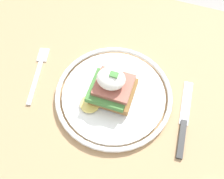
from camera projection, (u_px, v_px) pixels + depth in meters
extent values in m
plane|color=#9E9993|center=(113.00, 174.00, 1.24)|extent=(6.00, 6.00, 0.00)
cube|color=tan|center=(114.00, 100.00, 0.61)|extent=(1.02, 0.64, 0.03)
cylinder|color=tan|center=(26.00, 55.00, 1.12)|extent=(0.06, 0.06, 0.71)
cylinder|color=white|center=(112.00, 96.00, 0.59)|extent=(0.22, 0.22, 0.01)
torus|color=white|center=(112.00, 95.00, 0.58)|extent=(0.25, 0.25, 0.01)
cube|color=olive|center=(112.00, 92.00, 0.57)|extent=(0.08, 0.08, 0.02)
cube|color=#427A38|center=(110.00, 90.00, 0.56)|extent=(0.08, 0.08, 0.01)
cube|color=#9E5647|center=(114.00, 86.00, 0.55)|extent=(0.07, 0.07, 0.01)
ellipsoid|color=white|center=(111.00, 80.00, 0.53)|extent=(0.06, 0.05, 0.03)
cylinder|color=#EAD166|center=(90.00, 104.00, 0.57)|extent=(0.04, 0.04, 0.00)
cube|color=#47843D|center=(112.00, 75.00, 0.51)|extent=(0.02, 0.01, 0.00)
cube|color=silver|center=(35.00, 82.00, 0.61)|extent=(0.03, 0.11, 0.00)
cube|color=silver|center=(43.00, 55.00, 0.64)|extent=(0.03, 0.04, 0.00)
cube|color=#2D2D2D|center=(182.00, 139.00, 0.54)|extent=(0.02, 0.08, 0.01)
cube|color=silver|center=(186.00, 103.00, 0.59)|extent=(0.03, 0.10, 0.00)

